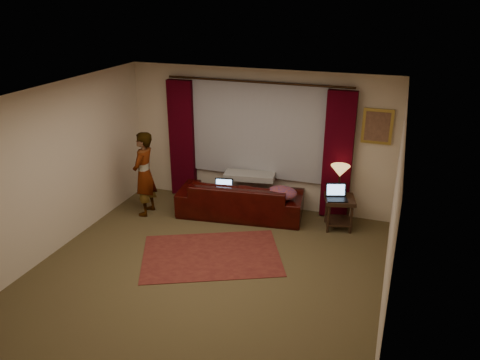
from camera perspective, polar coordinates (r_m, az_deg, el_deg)
name	(u,v)px	position (r m, az deg, el deg)	size (l,w,h in m)	color
floor	(207,270)	(7.11, -4.00, -10.90)	(5.00, 5.00, 0.01)	brown
ceiling	(202,97)	(6.10, -4.65, 10.08)	(5.00, 5.00, 0.02)	silver
wall_back	(258,139)	(8.70, 2.19, 4.96)	(5.00, 0.02, 2.60)	beige
wall_front	(98,292)	(4.60, -16.93, -12.89)	(5.00, 0.02, 2.60)	beige
wall_left	(56,169)	(7.78, -21.50, 1.26)	(0.02, 5.00, 2.60)	beige
wall_right	(393,216)	(6.04, 18.15, -4.23)	(0.02, 5.00, 2.60)	beige
sheer_curtain	(257,130)	(8.59, 2.09, 6.12)	(2.50, 0.05, 1.80)	#9999A1
drape_left	(182,139)	(9.17, -7.05, 4.92)	(0.50, 0.14, 2.30)	#34000A
drape_right	(338,156)	(8.35, 11.85, 2.87)	(0.50, 0.14, 2.30)	#34000A
curtain_rod	(257,82)	(8.35, 2.07, 11.85)	(0.04, 0.04, 3.40)	black
picture_frame	(377,126)	(8.21, 16.40, 6.29)	(0.50, 0.04, 0.60)	#B4933C
sofa	(241,192)	(8.53, 0.06, -1.44)	(2.27, 0.98, 0.91)	black
throw_blanket	(250,163)	(8.57, 1.18, 2.04)	(0.92, 0.37, 0.11)	gray
clothing_pile	(282,193)	(8.21, 5.13, -1.62)	(0.54, 0.41, 0.23)	brown
laptop_sofa	(223,188)	(8.41, -2.11, -0.92)	(0.33, 0.36, 0.24)	black
area_rug	(211,255)	(7.45, -3.52, -9.12)	(2.13, 1.42, 0.01)	maroon
end_table	(339,213)	(8.30, 11.94, -3.93)	(0.50, 0.50, 0.57)	black
tiffany_lamp	(339,180)	(8.22, 12.02, 0.00)	(0.33, 0.33, 0.53)	olive
laptop_table	(337,193)	(8.05, 11.78, -1.54)	(0.34, 0.38, 0.25)	black
person	(144,174)	(8.63, -11.60, 0.73)	(0.46, 0.46, 1.57)	gray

